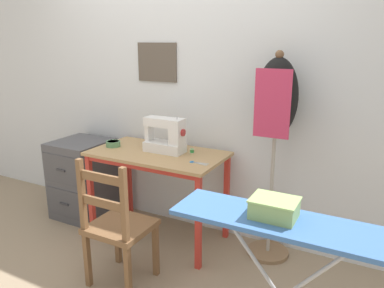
% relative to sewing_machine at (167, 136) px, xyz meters
% --- Properties ---
extents(ground_plane, '(14.00, 14.00, 0.00)m').
position_rel_sewing_machine_xyz_m(ground_plane, '(-0.06, -0.34, -0.89)').
color(ground_plane, gray).
extents(wall_back, '(10.00, 0.07, 2.55)m').
position_rel_sewing_machine_xyz_m(wall_back, '(-0.07, 0.32, 0.39)').
color(wall_back, silver).
rests_on(wall_back, ground_plane).
extents(sewing_table, '(1.09, 0.60, 0.76)m').
position_rel_sewing_machine_xyz_m(sewing_table, '(-0.06, -0.05, -0.23)').
color(sewing_table, tan).
rests_on(sewing_table, ground_plane).
extents(sewing_machine, '(0.34, 0.16, 0.30)m').
position_rel_sewing_machine_xyz_m(sewing_machine, '(0.00, 0.00, 0.00)').
color(sewing_machine, white).
rests_on(sewing_machine, sewing_table).
extents(fabric_bowl, '(0.12, 0.12, 0.05)m').
position_rel_sewing_machine_xyz_m(fabric_bowl, '(-0.49, -0.07, -0.11)').
color(fabric_bowl, '#56895B').
rests_on(fabric_bowl, sewing_table).
extents(scissors, '(0.15, 0.04, 0.01)m').
position_rel_sewing_machine_xyz_m(scissors, '(0.34, -0.14, -0.13)').
color(scissors, silver).
rests_on(scissors, sewing_table).
extents(thread_spool_near_machine, '(0.04, 0.04, 0.03)m').
position_rel_sewing_machine_xyz_m(thread_spool_near_machine, '(0.19, 0.08, -0.12)').
color(thread_spool_near_machine, green).
rests_on(thread_spool_near_machine, sewing_table).
extents(wooden_chair, '(0.40, 0.38, 0.91)m').
position_rel_sewing_machine_xyz_m(wooden_chair, '(0.04, -0.70, -0.46)').
color(wooden_chair, brown).
rests_on(wooden_chair, ground_plane).
extents(filing_cabinet, '(0.47, 0.51, 0.73)m').
position_rel_sewing_machine_xyz_m(filing_cabinet, '(-0.94, -0.01, -0.52)').
color(filing_cabinet, '#4C4C51').
rests_on(filing_cabinet, ground_plane).
extents(dress_form, '(0.32, 0.32, 1.57)m').
position_rel_sewing_machine_xyz_m(dress_form, '(0.84, 0.13, 0.25)').
color(dress_form, '#846647').
rests_on(dress_form, ground_plane).
extents(ironing_board, '(1.09, 0.31, 0.83)m').
position_rel_sewing_machine_xyz_m(ironing_board, '(1.19, -0.86, -0.12)').
color(ironing_board, '#3D6BAD').
rests_on(ironing_board, ground_plane).
extents(storage_box, '(0.22, 0.17, 0.09)m').
position_rel_sewing_machine_xyz_m(storage_box, '(1.12, -0.85, -0.02)').
color(storage_box, '#8EB266').
rests_on(storage_box, ironing_board).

